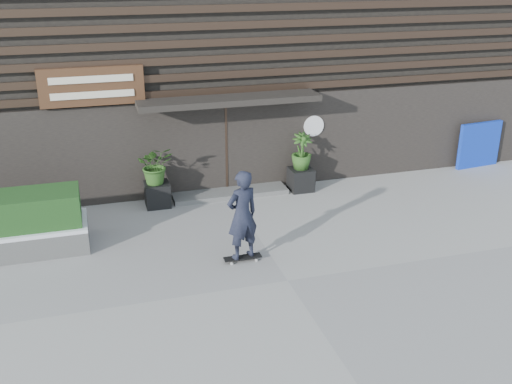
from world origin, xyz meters
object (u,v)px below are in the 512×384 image
object	(u,v)px
planter_pot_left	(158,194)
skateboarder	(242,215)
raised_bed	(2,242)
blue_tarp	(479,145)
planter_pot_right	(301,179)

from	to	relation	value
planter_pot_left	skateboarder	world-z (taller)	skateboarder
raised_bed	blue_tarp	bearing A→B (deg)	8.50
planter_pot_left	planter_pot_right	world-z (taller)	same
blue_tarp	skateboarder	xyz separation A→B (m)	(-8.19, -3.69, 0.35)
planter_pot_right	skateboarder	size ratio (longest dim) A/B	0.31
planter_pot_left	planter_pot_right	xyz separation A→B (m)	(3.80, 0.00, 0.00)
planter_pot_right	raised_bed	distance (m)	7.45
blue_tarp	skateboarder	distance (m)	8.99
blue_tarp	skateboarder	size ratio (longest dim) A/B	0.73
planter_pot_right	blue_tarp	world-z (taller)	blue_tarp
planter_pot_left	blue_tarp	xyz separation A→B (m)	(9.47, 0.30, 0.37)
raised_bed	planter_pot_right	bearing A→B (deg)	12.67
planter_pot_left	raised_bed	xyz separation A→B (m)	(-3.47, -1.63, -0.05)
planter_pot_right	raised_bed	xyz separation A→B (m)	(-7.27, -1.63, -0.05)
raised_bed	skateboarder	distance (m)	5.11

